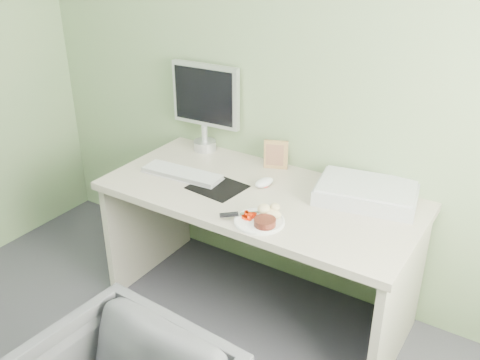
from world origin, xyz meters
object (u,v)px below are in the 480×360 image
Objects in this scene: plate at (259,221)px; scanner at (366,193)px; desk at (259,224)px; monitor at (205,102)px.

scanner is (0.33, 0.46, 0.03)m from plate.
desk is 0.79m from monitor.
desk is at bearing -166.96° from scanner.
scanner is (0.48, 0.21, 0.22)m from desk.
monitor is at bearing 141.03° from plate.
desk is 0.57m from scanner.
desk is 6.95× the size of plate.
monitor is at bearing 163.43° from scanner.
monitor reaches higher than desk.
plate is at bearing -59.60° from desk.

